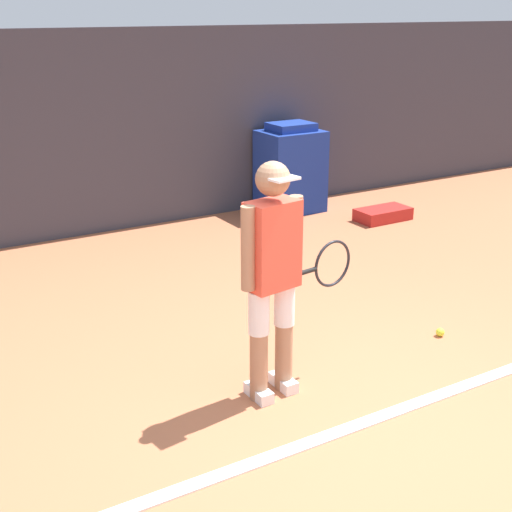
# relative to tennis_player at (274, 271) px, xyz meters

# --- Properties ---
(ground_plane) EXTENTS (24.00, 24.00, 0.00)m
(ground_plane) POSITION_rel_tennis_player_xyz_m (0.28, -0.71, -0.89)
(ground_plane) COLOR #B76642
(back_wall) EXTENTS (24.00, 0.10, 2.28)m
(back_wall) POSITION_rel_tennis_player_xyz_m (0.28, 4.15, 0.25)
(back_wall) COLOR #383842
(back_wall) RESTS_ON ground_plane
(court_baseline) EXTENTS (21.60, 0.10, 0.01)m
(court_baseline) POSITION_rel_tennis_player_xyz_m (0.28, -0.63, -0.88)
(court_baseline) COLOR white
(court_baseline) RESTS_ON ground_plane
(tennis_player) EXTENTS (0.95, 0.31, 1.60)m
(tennis_player) POSITION_rel_tennis_player_xyz_m (0.00, 0.00, 0.00)
(tennis_player) COLOR #A37556
(tennis_player) RESTS_ON ground_plane
(tennis_ball) EXTENTS (0.07, 0.07, 0.07)m
(tennis_ball) POSITION_rel_tennis_player_xyz_m (1.61, 0.05, -0.85)
(tennis_ball) COLOR #D1E533
(tennis_ball) RESTS_ON ground_plane
(covered_chair) EXTENTS (0.76, 0.60, 1.12)m
(covered_chair) POSITION_rel_tennis_player_xyz_m (2.63, 3.75, -0.35)
(covered_chair) COLOR navy
(covered_chair) RESTS_ON ground_plane
(equipment_bag) EXTENTS (0.67, 0.36, 0.15)m
(equipment_bag) POSITION_rel_tennis_player_xyz_m (3.37, 2.79, -0.81)
(equipment_bag) COLOR #B2231E
(equipment_bag) RESTS_ON ground_plane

